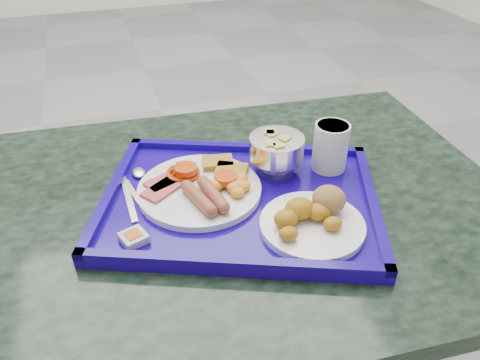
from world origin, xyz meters
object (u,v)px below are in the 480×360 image
object	(u,v)px
bread_plate	(313,217)
fruit_bowl	(276,148)
table	(215,272)
tray	(240,201)
juice_cup	(331,145)
main_plate	(204,187)

from	to	relation	value
bread_plate	fruit_bowl	world-z (taller)	fruit_bowl
table	tray	xyz separation A→B (m)	(0.05, -0.02, 0.19)
table	bread_plate	world-z (taller)	bread_plate
bread_plate	juice_cup	distance (m)	0.19
main_plate	juice_cup	world-z (taller)	juice_cup
tray	bread_plate	size ratio (longest dim) A/B	3.36
table	tray	distance (m)	0.20
main_plate	table	bearing A→B (deg)	-53.95
table	main_plate	size ratio (longest dim) A/B	5.16
table	fruit_bowl	bearing A→B (deg)	17.54
fruit_bowl	juice_cup	distance (m)	0.11
table	bread_plate	size ratio (longest dim) A/B	6.70
table	fruit_bowl	size ratio (longest dim) A/B	11.04
main_plate	juice_cup	size ratio (longest dim) A/B	2.40
fruit_bowl	juice_cup	world-z (taller)	juice_cup
tray	main_plate	bearing A→B (deg)	145.99
main_plate	fruit_bowl	xyz separation A→B (m)	(0.15, 0.03, 0.04)
tray	main_plate	size ratio (longest dim) A/B	2.59
table	juice_cup	distance (m)	0.35
tray	fruit_bowl	size ratio (longest dim) A/B	5.54
tray	fruit_bowl	world-z (taller)	fruit_bowl
tray	table	bearing A→B (deg)	152.49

